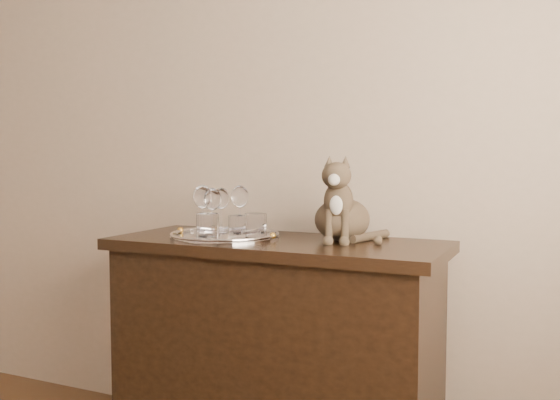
% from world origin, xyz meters
% --- Properties ---
extents(wall_back, '(4.00, 0.10, 2.70)m').
position_xyz_m(wall_back, '(0.00, 2.25, 1.35)').
color(wall_back, '#BDA68D').
rests_on(wall_back, ground).
extents(sideboard, '(1.20, 0.50, 0.85)m').
position_xyz_m(sideboard, '(0.60, 1.94, 0.42)').
color(sideboard, black).
rests_on(sideboard, ground).
extents(tray, '(0.40, 0.40, 0.01)m').
position_xyz_m(tray, '(0.40, 1.91, 0.85)').
color(tray, silver).
rests_on(tray, sideboard).
extents(wine_glass_a, '(0.06, 0.06, 0.17)m').
position_xyz_m(wine_glass_a, '(0.34, 1.99, 0.94)').
color(wine_glass_a, silver).
rests_on(wine_glass_a, tray).
extents(wine_glass_b, '(0.07, 0.07, 0.18)m').
position_xyz_m(wine_glass_b, '(0.40, 2.03, 0.95)').
color(wine_glass_b, white).
rests_on(wine_glass_b, tray).
extents(wine_glass_c, '(0.07, 0.07, 0.18)m').
position_xyz_m(wine_glass_c, '(0.31, 1.91, 0.95)').
color(wine_glass_c, silver).
rests_on(wine_glass_c, tray).
extents(wine_glass_d, '(0.07, 0.07, 0.17)m').
position_xyz_m(wine_glass_d, '(0.36, 1.91, 0.95)').
color(wine_glass_d, white).
rests_on(wine_glass_d, tray).
extents(tumbler_a, '(0.07, 0.07, 0.08)m').
position_xyz_m(tumbler_a, '(0.48, 1.88, 0.90)').
color(tumbler_a, white).
rests_on(tumbler_a, tray).
extents(tumbler_b, '(0.08, 0.08, 0.09)m').
position_xyz_m(tumbler_b, '(0.40, 1.81, 0.90)').
color(tumbler_b, white).
rests_on(tumbler_b, tray).
extents(tumbler_c, '(0.08, 0.08, 0.09)m').
position_xyz_m(tumbler_c, '(0.54, 1.90, 0.90)').
color(tumbler_c, silver).
rests_on(tumbler_c, tray).
extents(cat, '(0.34, 0.32, 0.30)m').
position_xyz_m(cat, '(0.82, 2.03, 1.00)').
color(cat, '#4D3B2E').
rests_on(cat, sideboard).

